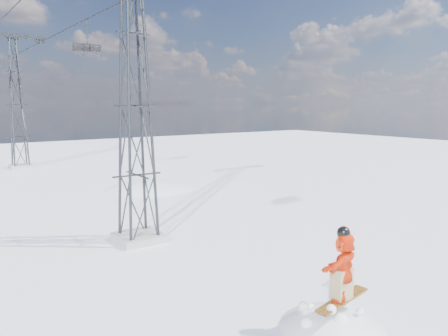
{
  "coord_description": "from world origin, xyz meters",
  "views": [
    {
      "loc": [
        -6.2,
        -8.16,
        5.58
      ],
      "look_at": [
        2.21,
        3.92,
        3.41
      ],
      "focal_mm": 35.0,
      "sensor_mm": 36.0,
      "label": 1
    }
  ],
  "objects": [
    {
      "name": "lift_chair_mid",
      "position": [
        3.0,
        20.29,
        9.05
      ],
      "size": [
        1.82,
        0.52,
        2.25
      ],
      "color": "black",
      "rests_on": "ground"
    },
    {
      "name": "haul_cables",
      "position": [
        0.8,
        19.5,
        10.85
      ],
      "size": [
        4.46,
        51.0,
        0.06
      ],
      "color": "black",
      "rests_on": "ground"
    },
    {
      "name": "ground",
      "position": [
        0.0,
        0.0,
        0.0
      ],
      "size": [
        120.0,
        120.0,
        0.0
      ],
      "primitive_type": "plane",
      "color": "white",
      "rests_on": "ground"
    },
    {
      "name": "lift_tower_near",
      "position": [
        0.8,
        8.0,
        5.47
      ],
      "size": [
        5.2,
        1.8,
        11.43
      ],
      "color": "#999999",
      "rests_on": "ground"
    },
    {
      "name": "lift_tower_far",
      "position": [
        0.8,
        33.0,
        5.47
      ],
      "size": [
        5.2,
        1.8,
        11.43
      ],
      "color": "#999999",
      "rests_on": "ground"
    }
  ]
}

